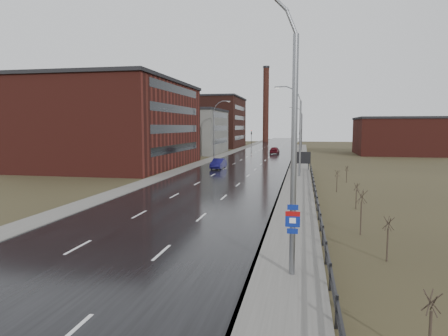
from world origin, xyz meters
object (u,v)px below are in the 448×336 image
at_px(streetlight_main, 286,134).
at_px(car_near, 218,164).
at_px(car_far, 275,150).
at_px(billboard, 302,158).

relative_size(streetlight_main, car_near, 2.64).
xyz_separation_m(car_near, car_far, (5.96, 34.97, 0.07)).
height_order(streetlight_main, car_near, streetlight_main).
bearing_deg(car_near, streetlight_main, -72.44).
xyz_separation_m(streetlight_main, car_far, (-5.77, 76.85, -5.23)).
xyz_separation_m(billboard, car_far, (-6.39, 35.08, -1.00)).
bearing_deg(car_near, car_far, 82.26).
bearing_deg(streetlight_main, billboard, 89.14).
height_order(streetlight_main, billboard, streetlight_main).
distance_m(billboard, car_near, 12.40).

